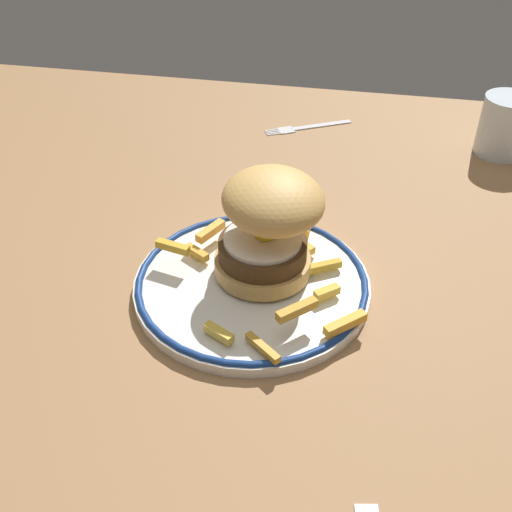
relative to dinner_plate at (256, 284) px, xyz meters
The scene contains 6 objects.
ground_plane 4.61cm from the dinner_plate, 97.19° to the left, with size 144.59×105.37×4.00cm, color #966D45.
dinner_plate is the anchor object (origin of this frame).
burger 6.80cm from the dinner_plate, 66.98° to the left, with size 15.13×15.22×11.40cm.
fries_pile 2.49cm from the dinner_plate, 16.39° to the right, with size 23.34×23.84×2.82cm.
water_glass 47.76cm from the dinner_plate, 52.01° to the left, with size 7.42×7.42×8.56cm.
fork 40.10cm from the dinner_plate, 89.66° to the left, with size 13.35×8.01×0.36cm.
Camera 1 is at (10.14, -52.84, 43.47)cm, focal length 42.93 mm.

